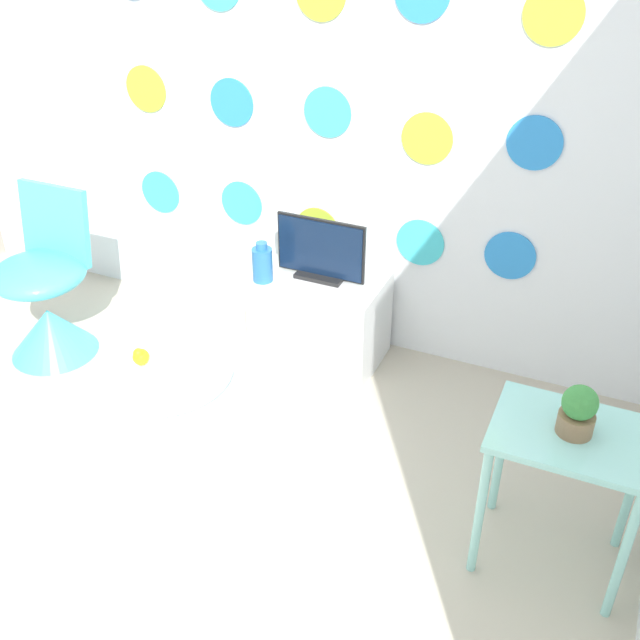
# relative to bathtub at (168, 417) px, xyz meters

# --- Properties ---
(ground_plane) EXTENTS (12.00, 12.00, 0.00)m
(ground_plane) POSITION_rel_bathtub_xyz_m (0.14, -0.73, -0.25)
(ground_plane) COLOR #BCB29E
(wall_back_dotted) EXTENTS (4.36, 0.05, 2.60)m
(wall_back_dotted) POSITION_rel_bathtub_xyz_m (0.14, 1.21, 1.05)
(wall_back_dotted) COLOR white
(wall_back_dotted) RESTS_ON ground_plane
(rug) EXTENTS (0.93, 0.91, 0.01)m
(rug) POSITION_rel_bathtub_xyz_m (-0.04, -0.06, -0.24)
(rug) COLOR silver
(rug) RESTS_ON ground_plane
(bathtub) EXTENTS (0.93, 0.67, 0.49)m
(bathtub) POSITION_rel_bathtub_xyz_m (0.00, 0.00, 0.00)
(bathtub) COLOR white
(bathtub) RESTS_ON ground_plane
(rubber_duck) EXTENTS (0.06, 0.07, 0.08)m
(rubber_duck) POSITION_rel_bathtub_xyz_m (-0.08, -0.01, 0.28)
(rubber_duck) COLOR yellow
(rubber_duck) RESTS_ON bathtub
(chair) EXTENTS (0.45, 0.45, 0.83)m
(chair) POSITION_rel_bathtub_xyz_m (-1.00, 0.45, 0.04)
(chair) COLOR #4CC6DB
(chair) RESTS_ON ground_plane
(tv_cabinet) EXTENTS (0.60, 0.41, 0.45)m
(tv_cabinet) POSITION_rel_bathtub_xyz_m (0.24, 0.96, -0.02)
(tv_cabinet) COLOR silver
(tv_cabinet) RESTS_ON ground_plane
(tv) EXTENTS (0.43, 0.12, 0.30)m
(tv) POSITION_rel_bathtub_xyz_m (0.24, 0.96, 0.33)
(tv) COLOR black
(tv) RESTS_ON tv_cabinet
(vase) EXTENTS (0.09, 0.09, 0.19)m
(vase) POSITION_rel_bathtub_xyz_m (0.00, 0.83, 0.29)
(vase) COLOR #2D72B7
(vase) RESTS_ON tv_cabinet
(side_table) EXTENTS (0.51, 0.37, 0.58)m
(side_table) POSITION_rel_bathtub_xyz_m (1.49, 0.13, 0.23)
(side_table) COLOR #99E0D8
(side_table) RESTS_ON ground_plane
(potted_plant_left) EXTENTS (0.12, 0.12, 0.18)m
(potted_plant_left) POSITION_rel_bathtub_xyz_m (1.49, 0.13, 0.43)
(potted_plant_left) COLOR #8C6B4C
(potted_plant_left) RESTS_ON side_table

